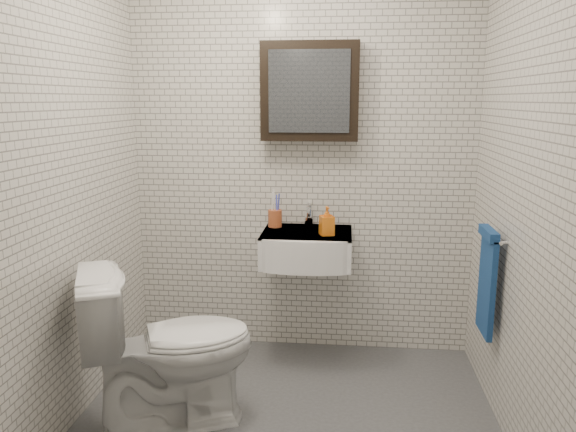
{
  "coord_description": "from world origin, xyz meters",
  "views": [
    {
      "loc": [
        0.28,
        -2.6,
        1.65
      ],
      "look_at": [
        -0.04,
        0.45,
        1.01
      ],
      "focal_mm": 35.0,
      "sensor_mm": 36.0,
      "label": 1
    }
  ],
  "objects": [
    {
      "name": "toothbrush_cup",
      "position": [
        -0.16,
        0.89,
        0.91
      ],
      "size": [
        0.12,
        0.12,
        0.24
      ],
      "rotation": [
        0.0,
        0.0,
        0.43
      ],
      "color": "#A54E29",
      "rests_on": "washbasin"
    },
    {
      "name": "soap_bottle",
      "position": [
        0.17,
        0.7,
        0.94
      ],
      "size": [
        0.1,
        0.1,
        0.17
      ],
      "primitive_type": "imported",
      "rotation": [
        0.0,
        0.0,
        0.31
      ],
      "color": "orange",
      "rests_on": "washbasin"
    },
    {
      "name": "mirror_cabinet",
      "position": [
        0.05,
        0.93,
        1.7
      ],
      "size": [
        0.6,
        0.15,
        0.6
      ],
      "color": "black",
      "rests_on": "room_shell"
    },
    {
      "name": "room_shell",
      "position": [
        0.0,
        0.0,
        1.47
      ],
      "size": [
        2.22,
        2.02,
        2.51
      ],
      "color": "silver",
      "rests_on": "ground"
    },
    {
      "name": "ground",
      "position": [
        0.0,
        0.0,
        0.01
      ],
      "size": [
        2.2,
        2.0,
        0.01
      ],
      "primitive_type": "cube",
      "color": "#46494D",
      "rests_on": "ground"
    },
    {
      "name": "towel_rail",
      "position": [
        1.04,
        0.35,
        0.72
      ],
      "size": [
        0.09,
        0.3,
        0.58
      ],
      "color": "silver",
      "rests_on": "room_shell"
    },
    {
      "name": "washbasin",
      "position": [
        0.05,
        0.73,
        0.76
      ],
      "size": [
        0.55,
        0.5,
        0.2
      ],
      "color": "white",
      "rests_on": "room_shell"
    },
    {
      "name": "faucet",
      "position": [
        0.05,
        0.93,
        0.92
      ],
      "size": [
        0.06,
        0.2,
        0.15
      ],
      "color": "silver",
      "rests_on": "washbasin"
    },
    {
      "name": "toilet",
      "position": [
        -0.59,
        -0.03,
        0.43
      ],
      "size": [
        0.96,
        0.77,
        0.85
      ],
      "primitive_type": "imported",
      "rotation": [
        0.0,
        0.0,
        1.99
      ],
      "color": "white",
      "rests_on": "ground"
    }
  ]
}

